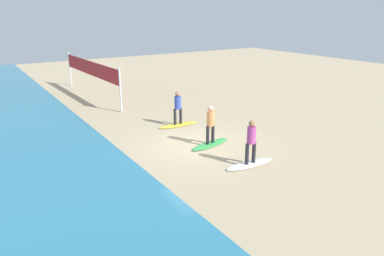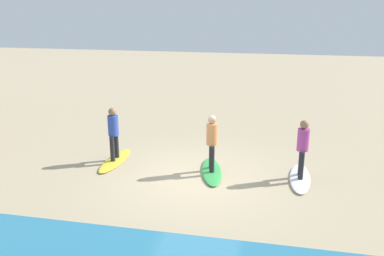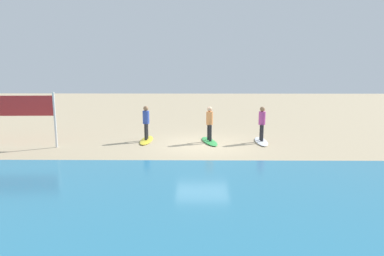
{
  "view_description": "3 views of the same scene",
  "coord_description": "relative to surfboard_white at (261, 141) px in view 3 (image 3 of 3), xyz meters",
  "views": [
    {
      "loc": [
        -12.07,
        7.97,
        5.48
      ],
      "look_at": [
        0.19,
        0.09,
        0.72
      ],
      "focal_mm": 34.03,
      "sensor_mm": 36.0,
      "label": 1
    },
    {
      "loc": [
        -2.0,
        10.39,
        4.75
      ],
      "look_at": [
        0.32,
        -0.87,
        1.21
      ],
      "focal_mm": 38.17,
      "sensor_mm": 36.0,
      "label": 2
    },
    {
      "loc": [
        0.33,
        15.99,
        3.66
      ],
      "look_at": [
        0.49,
        0.61,
        0.9
      ],
      "focal_mm": 32.64,
      "sensor_mm": 36.0,
      "label": 3
    }
  ],
  "objects": [
    {
      "name": "surfboard_green",
      "position": [
        2.51,
        0.02,
        0.0
      ],
      "size": [
        0.99,
        2.17,
        0.09
      ],
      "primitive_type": "ellipsoid",
      "rotation": [
        0.0,
        0.0,
        1.78
      ],
      "color": "green",
      "rests_on": "ground"
    },
    {
      "name": "surfboard_white",
      "position": [
        0.0,
        0.0,
        0.0
      ],
      "size": [
        0.62,
        2.12,
        0.09
      ],
      "primitive_type": "ellipsoid",
      "rotation": [
        0.0,
        0.0,
        1.54
      ],
      "color": "white",
      "rests_on": "ground"
    },
    {
      "name": "surfer_green",
      "position": [
        2.51,
        0.02,
        0.99
      ],
      "size": [
        0.32,
        0.45,
        1.64
      ],
      "color": "#232328",
      "rests_on": "surfboard_green"
    },
    {
      "name": "surfer_yellow",
      "position": [
        5.58,
        -0.22,
        0.99
      ],
      "size": [
        0.32,
        0.46,
        1.64
      ],
      "color": "#232328",
      "rests_on": "surfboard_yellow"
    },
    {
      "name": "surfer_white",
      "position": [
        0.0,
        0.0,
        0.99
      ],
      "size": [
        0.32,
        0.46,
        1.64
      ],
      "color": "#232328",
      "rests_on": "surfboard_white"
    },
    {
      "name": "ground_plane",
      "position": [
        2.84,
        0.5,
        -0.04
      ],
      "size": [
        60.0,
        60.0,
        0.0
      ],
      "primitive_type": "plane",
      "color": "tan"
    },
    {
      "name": "surfboard_yellow",
      "position": [
        5.58,
        -0.22,
        0.0
      ],
      "size": [
        0.6,
        2.11,
        0.09
      ],
      "primitive_type": "ellipsoid",
      "rotation": [
        0.0,
        0.0,
        1.55
      ],
      "color": "yellow",
      "rests_on": "ground"
    }
  ]
}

